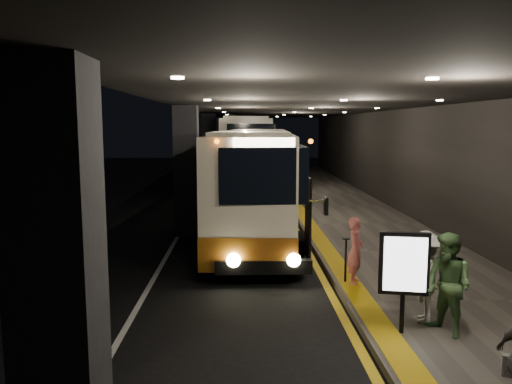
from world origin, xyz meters
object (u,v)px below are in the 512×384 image
object	(u,v)px
passenger_waiting_green	(448,285)
info_sign	(404,266)
passenger_waiting_white	(424,277)
bag_polka	(511,366)
passenger_boarding	(356,250)
coach_main	(256,188)
stanchion_post	(346,260)
coach_second	(249,154)

from	to	relation	value
passenger_waiting_green	info_sign	world-z (taller)	info_sign
passenger_waiting_white	bag_polka	xyz separation A→B (m)	(0.53, -2.07, -0.69)
passenger_boarding	coach_main	bearing A→B (deg)	40.65
passenger_waiting_white	stanchion_post	bearing A→B (deg)	-137.46
coach_main	info_sign	world-z (taller)	coach_main
passenger_boarding	passenger_waiting_white	bearing A→B (deg)	-141.62
coach_main	stanchion_post	bearing A→B (deg)	-67.30
passenger_waiting_white	info_sign	distance (m)	0.84
passenger_boarding	bag_polka	xyz separation A→B (m)	(1.28, -4.33, -0.61)
passenger_boarding	coach_second	bearing A→B (deg)	26.04
passenger_boarding	stanchion_post	distance (m)	0.34
passenger_waiting_white	coach_main	bearing A→B (deg)	-139.68
coach_main	bag_polka	size ratio (longest dim) A/B	35.65
passenger_waiting_white	coach_second	bearing A→B (deg)	-152.37
passenger_waiting_green	passenger_waiting_white	world-z (taller)	passenger_waiting_green
coach_second	passenger_waiting_white	size ratio (longest dim) A/B	7.75
passenger_boarding	stanchion_post	world-z (taller)	passenger_boarding
coach_main	stanchion_post	distance (m)	5.90
coach_main	info_sign	size ratio (longest dim) A/B	6.30
coach_main	info_sign	distance (m)	8.67
coach_main	coach_second	size ratio (longest dim) A/B	0.86
coach_main	passenger_boarding	world-z (taller)	coach_main
coach_second	passenger_waiting_white	bearing A→B (deg)	-80.67
coach_main	stanchion_post	size ratio (longest dim) A/B	11.00
bag_polka	stanchion_post	xyz separation A→B (m)	(-1.49, 4.41, 0.35)
passenger_boarding	passenger_waiting_white	world-z (taller)	passenger_waiting_white
info_sign	stanchion_post	xyz separation A→B (m)	(-0.39, 2.86, -0.69)
passenger_boarding	bag_polka	distance (m)	4.55
bag_polka	passenger_boarding	bearing A→B (deg)	106.48
coach_second	passenger_waiting_green	distance (m)	23.57
coach_main	passenger_boarding	xyz separation A→B (m)	(2.09, -5.59, -0.75)
passenger_boarding	bag_polka	bearing A→B (deg)	-143.40
info_sign	coach_main	bearing A→B (deg)	116.39
passenger_waiting_white	bag_polka	bearing A→B (deg)	34.93
bag_polka	stanchion_post	world-z (taller)	stanchion_post
bag_polka	coach_main	bearing A→B (deg)	108.79
bag_polka	info_sign	xyz separation A→B (m)	(-1.09, 1.55, 1.05)
coach_main	coach_second	xyz separation A→B (m)	(-0.03, 14.90, 0.30)
passenger_boarding	bag_polka	size ratio (longest dim) A/B	4.85
passenger_waiting_green	passenger_waiting_white	size ratio (longest dim) A/B	1.05
passenger_waiting_white	bag_polka	world-z (taller)	passenger_waiting_white
coach_main	passenger_waiting_green	bearing A→B (deg)	-66.54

